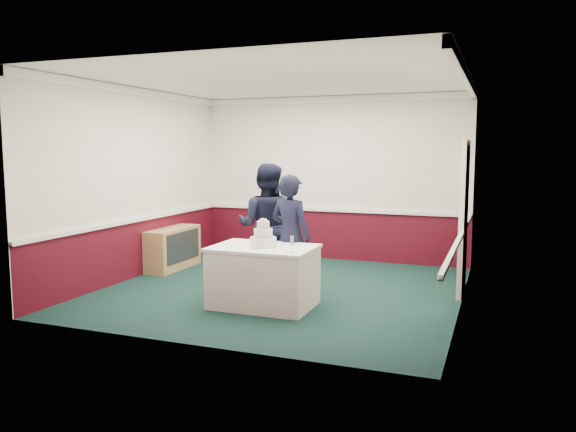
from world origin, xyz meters
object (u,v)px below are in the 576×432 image
(sideboard, at_px, (173,248))
(champagne_flute, at_px, (292,241))
(person_woman, at_px, (291,236))
(wedding_cake, at_px, (263,238))
(cake_knife, at_px, (255,249))
(cake_table, at_px, (263,276))
(person_man, at_px, (267,226))

(sideboard, distance_m, champagne_flute, 3.47)
(champagne_flute, relative_size, person_woman, 0.12)
(wedding_cake, height_order, person_woman, person_woman)
(cake_knife, height_order, person_woman, person_woman)
(cake_table, bearing_deg, champagne_flute, -29.25)
(sideboard, xyz_separation_m, cake_knife, (2.34, -1.79, 0.44))
(cake_knife, distance_m, person_man, 1.17)
(cake_knife, distance_m, person_woman, 0.76)
(cake_table, bearing_deg, cake_knife, -98.53)
(person_man, bearing_deg, champagne_flute, 119.37)
(wedding_cake, distance_m, champagne_flute, 0.57)
(cake_table, height_order, wedding_cake, wedding_cake)
(cake_table, height_order, cake_knife, cake_knife)
(wedding_cake, bearing_deg, cake_knife, -98.53)
(cake_table, distance_m, wedding_cake, 0.50)
(champagne_flute, xyz_separation_m, person_woman, (-0.32, 0.81, -0.08))
(wedding_cake, relative_size, person_man, 0.20)
(sideboard, distance_m, cake_knife, 2.98)
(sideboard, distance_m, wedding_cake, 2.90)
(person_man, bearing_deg, cake_knife, 99.91)
(sideboard, xyz_separation_m, person_man, (2.03, -0.67, 0.57))
(wedding_cake, height_order, cake_knife, wedding_cake)
(cake_table, bearing_deg, person_man, 110.48)
(sideboard, relative_size, cake_table, 0.91)
(cake_table, height_order, person_man, person_man)
(cake_knife, xyz_separation_m, person_woman, (0.21, 0.73, 0.06))
(sideboard, bearing_deg, champagne_flute, -33.03)
(champagne_flute, bearing_deg, person_man, 125.11)
(person_woman, bearing_deg, champagne_flute, 126.16)
(sideboard, height_order, cake_knife, cake_knife)
(wedding_cake, distance_m, person_woman, 0.56)
(sideboard, distance_m, person_man, 2.21)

